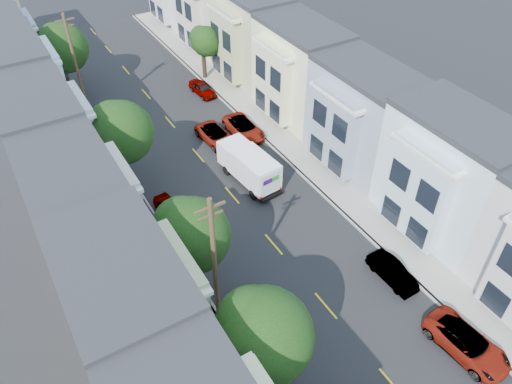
{
  "coord_description": "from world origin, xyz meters",
  "views": [
    {
      "loc": [
        -13.21,
        -13.79,
        25.35
      ],
      "look_at": [
        0.49,
        9.22,
        2.2
      ],
      "focal_mm": 35.0,
      "sensor_mm": 36.0,
      "label": 1
    }
  ],
  "objects": [
    {
      "name": "curb_left",
      "position": [
        -6.05,
        15.0,
        0.07
      ],
      "size": [
        0.3,
        70.0,
        0.15
      ],
      "primitive_type": "cube",
      "color": "gray",
      "rests_on": "ground"
    },
    {
      "name": "tree_e",
      "position": [
        -6.3,
        33.27,
        5.07
      ],
      "size": [
        4.7,
        4.7,
        7.44
      ],
      "color": "black",
      "rests_on": "ground"
    },
    {
      "name": "townhouse_row_left",
      "position": [
        -11.15,
        15.0,
        0.0
      ],
      "size": [
        5.0,
        70.0,
        8.5
      ],
      "primitive_type": "cube",
      "color": "#8F9CB0",
      "rests_on": "ground"
    },
    {
      "name": "parked_right_c",
      "position": [
        4.9,
        18.76,
        0.67
      ],
      "size": [
        2.23,
        4.82,
        1.34
      ],
      "primitive_type": "imported",
      "rotation": [
        0.0,
        0.0,
        0.0
      ],
      "color": "black",
      "rests_on": "ground"
    },
    {
      "name": "fedex_truck",
      "position": [
        2.02,
        12.85,
        1.54
      ],
      "size": [
        2.22,
        5.77,
        2.77
      ],
      "rotation": [
        0.0,
        0.0,
        0.09
      ],
      "color": "white",
      "rests_on": "ground"
    },
    {
      "name": "sidewalk_left",
      "position": [
        -7.35,
        15.0,
        0.07
      ],
      "size": [
        2.6,
        70.0,
        0.15
      ],
      "primitive_type": "cube",
      "color": "gray",
      "rests_on": "ground"
    },
    {
      "name": "ground",
      "position": [
        0.0,
        0.0,
        0.0
      ],
      "size": [
        160.0,
        160.0,
        0.0
      ],
      "primitive_type": "plane",
      "color": "black",
      "rests_on": "ground"
    },
    {
      "name": "tree_b",
      "position": [
        -6.3,
        -2.77,
        5.27
      ],
      "size": [
        4.7,
        4.7,
        7.64
      ],
      "color": "black",
      "rests_on": "ground"
    },
    {
      "name": "utility_pole_near",
      "position": [
        -6.3,
        2.0,
        5.15
      ],
      "size": [
        1.6,
        0.26,
        10.0
      ],
      "color": "#42301E",
      "rests_on": "ground"
    },
    {
      "name": "tree_far_r",
      "position": [
        6.89,
        29.99,
        3.94
      ],
      "size": [
        3.03,
        3.03,
        5.51
      ],
      "color": "black",
      "rests_on": "ground"
    },
    {
      "name": "townhouse_row_right",
      "position": [
        11.15,
        15.0,
        0.0
      ],
      "size": [
        5.0,
        70.0,
        8.5
      ],
      "primitive_type": "cube",
      "color": "#8F9CB0",
      "rests_on": "ground"
    },
    {
      "name": "parked_left_d",
      "position": [
        -4.9,
        12.21,
        0.62
      ],
      "size": [
        1.8,
        3.96,
        1.25
      ],
      "primitive_type": "imported",
      "rotation": [
        0.0,
        0.0,
        0.09
      ],
      "color": "#5A0E18",
      "rests_on": "ground"
    },
    {
      "name": "centerline",
      "position": [
        0.0,
        15.0,
        0.0
      ],
      "size": [
        0.12,
        70.0,
        0.01
      ],
      "primitive_type": "cube",
      "color": "gold",
      "rests_on": "ground"
    },
    {
      "name": "parked_right_b",
      "position": [
        4.9,
        -0.44,
        0.61
      ],
      "size": [
        1.38,
        3.69,
        1.22
      ],
      "primitive_type": "imported",
      "rotation": [
        0.0,
        0.0,
        0.02
      ],
      "color": "white",
      "rests_on": "ground"
    },
    {
      "name": "curb_right",
      "position": [
        6.05,
        15.0,
        0.07
      ],
      "size": [
        0.3,
        70.0,
        0.15
      ],
      "primitive_type": "cube",
      "color": "gray",
      "rests_on": "ground"
    },
    {
      "name": "parked_left_c",
      "position": [
        -4.9,
        0.45,
        0.73
      ],
      "size": [
        1.78,
        4.51,
        1.45
      ],
      "primitive_type": "imported",
      "rotation": [
        0.0,
        0.0,
        0.02
      ],
      "color": "#A9A9A9",
      "rests_on": "ground"
    },
    {
      "name": "utility_pole_far",
      "position": [
        -6.3,
        28.0,
        5.15
      ],
      "size": [
        1.6,
        0.26,
        10.0
      ],
      "color": "#42301E",
      "rests_on": "ground"
    },
    {
      "name": "tree_c",
      "position": [
        -6.3,
        5.11,
        4.93
      ],
      "size": [
        4.53,
        4.53,
        7.22
      ],
      "color": "black",
      "rests_on": "ground"
    },
    {
      "name": "tree_d",
      "position": [
        -6.3,
        16.98,
        5.05
      ],
      "size": [
        4.7,
        4.7,
        7.42
      ],
      "color": "black",
      "rests_on": "ground"
    },
    {
      "name": "parked_right_d",
      "position": [
        4.9,
        27.1,
        0.62
      ],
      "size": [
        1.77,
        3.91,
        1.23
      ],
      "primitive_type": "imported",
      "rotation": [
        0.0,
        0.0,
        0.08
      ],
      "color": "#140F40",
      "rests_on": "ground"
    },
    {
      "name": "sidewalk_right",
      "position": [
        7.35,
        15.0,
        0.07
      ],
      "size": [
        2.6,
        70.0,
        0.15
      ],
      "primitive_type": "cube",
      "color": "gray",
      "rests_on": "ground"
    },
    {
      "name": "parked_right_a",
      "position": [
        4.9,
        -6.46,
        0.69
      ],
      "size": [
        2.7,
        5.13,
        1.38
      ],
      "primitive_type": "imported",
      "rotation": [
        0.0,
        0.0,
        0.08
      ],
      "color": "slate",
      "rests_on": "ground"
    },
    {
      "name": "road_slab",
      "position": [
        0.0,
        15.0,
        0.01
      ],
      "size": [
        12.0,
        70.0,
        0.02
      ],
      "primitive_type": "cube",
      "color": "black",
      "rests_on": "ground"
    },
    {
      "name": "lead_sedan",
      "position": [
        2.26,
        19.02,
        0.63
      ],
      "size": [
        2.43,
        4.68,
        1.26
      ],
      "primitive_type": "imported",
      "rotation": [
        0.0,
        0.0,
        0.08
      ],
      "color": "black",
      "rests_on": "ground"
    }
  ]
}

